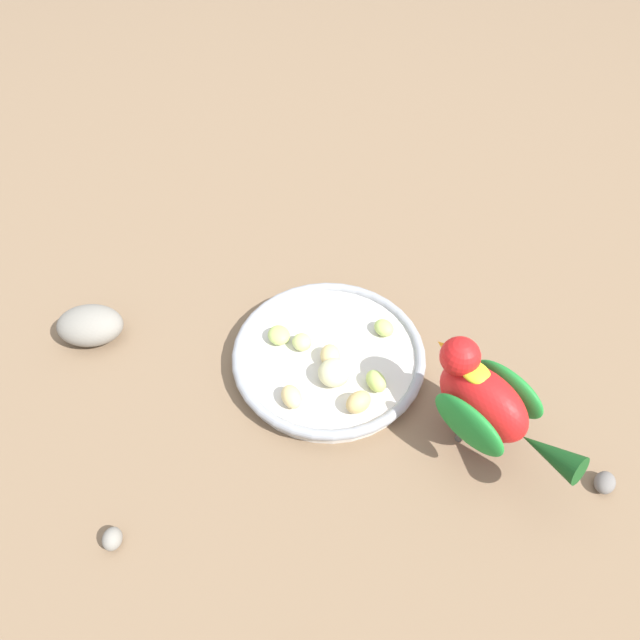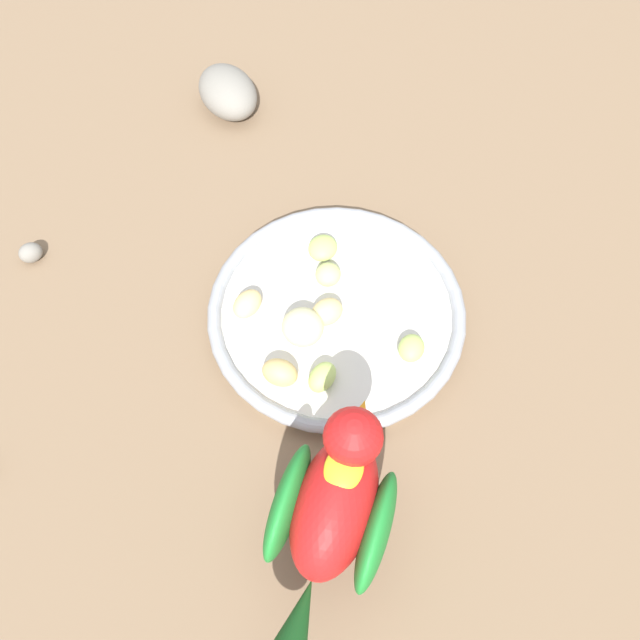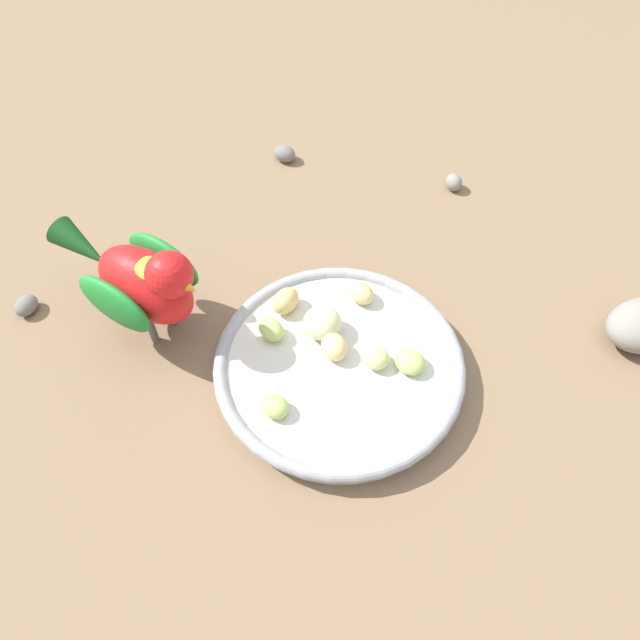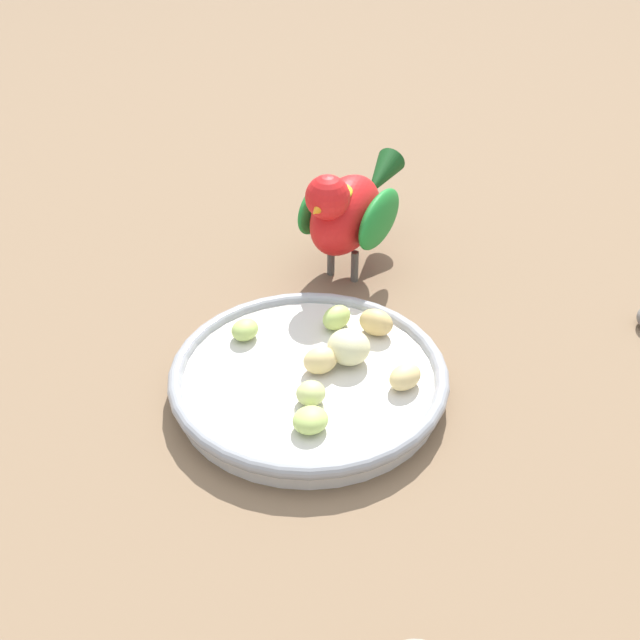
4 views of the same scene
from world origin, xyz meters
TOP-DOWN VIEW (x-y plane):
  - ground_plane at (0.00, 0.00)m, footprint 4.00×4.00m
  - feeding_bowl at (-0.01, -0.01)m, footprint 0.24×0.24m
  - apple_piece_0 at (-0.07, 0.04)m, footprint 0.03×0.04m
  - apple_piece_1 at (-0.04, 0.07)m, footprint 0.04×0.04m
  - apple_piece_2 at (-0.01, -0.00)m, footprint 0.03×0.03m
  - apple_piece_3 at (0.05, -0.04)m, footprint 0.04×0.04m
  - apple_piece_4 at (-0.02, 0.03)m, footprint 0.04×0.04m
  - apple_piece_5 at (-0.09, -0.04)m, footprint 0.03×0.04m
  - apple_piece_6 at (0.02, -0.02)m, footprint 0.03×0.03m
  - apple_piece_7 at (0.03, 0.06)m, footprint 0.03×0.04m
  - parrot at (-0.17, 0.10)m, footprint 0.14×0.16m
  - rock_large at (0.29, -0.06)m, footprint 0.09×0.06m
  - pebble_2 at (0.21, 0.21)m, footprint 0.02×0.02m

SIDE VIEW (x-z plane):
  - ground_plane at x=0.00m, z-range 0.00..0.00m
  - pebble_2 at x=0.21m, z-range 0.00..0.02m
  - feeding_bowl at x=-0.01m, z-range 0.00..0.03m
  - rock_large at x=0.29m, z-range 0.00..0.05m
  - apple_piece_5 at x=-0.09m, z-range 0.02..0.04m
  - apple_piece_3 at x=0.05m, z-range 0.02..0.04m
  - apple_piece_6 at x=0.02m, z-range 0.02..0.04m
  - apple_piece_7 at x=0.03m, z-range 0.02..0.04m
  - apple_piece_0 at x=-0.07m, z-range 0.02..0.04m
  - apple_piece_2 at x=-0.01m, z-range 0.02..0.04m
  - apple_piece_1 at x=-0.04m, z-range 0.02..0.04m
  - apple_piece_4 at x=-0.02m, z-range 0.02..0.05m
  - parrot at x=-0.17m, z-range 0.01..0.14m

